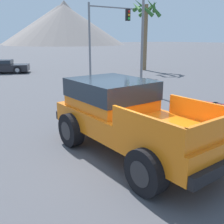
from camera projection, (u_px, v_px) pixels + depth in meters
ground_plane at (123, 154)px, 6.97m from camera, size 320.00×320.00×0.00m
orange_pickup_truck at (124, 112)px, 6.97m from camera, size 2.57×5.25×1.89m
parked_car_dark at (2, 66)px, 23.02m from camera, size 4.74×3.35×1.15m
traffic_light_main at (107, 26)px, 20.67m from camera, size 4.21×0.38×5.56m
palm_tree_tall at (146, 17)px, 24.01m from camera, size 3.06×2.98×6.40m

